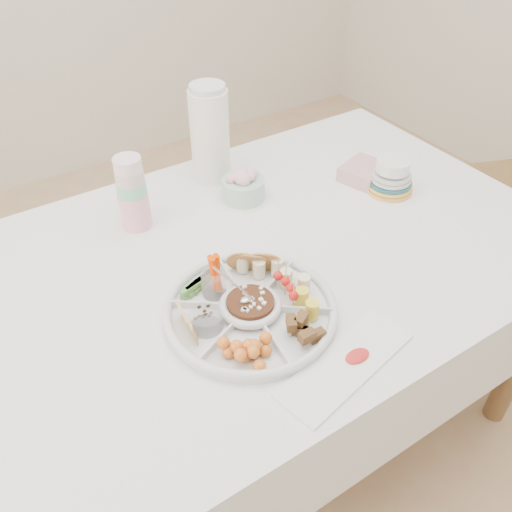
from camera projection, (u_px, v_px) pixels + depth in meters
floor at (267, 417)px, 1.88m from camera, size 4.00×4.00×0.00m
dining_table at (269, 344)px, 1.64m from camera, size 1.52×1.02×0.76m
chair at (510, 182)px, 2.03m from camera, size 0.60×0.60×1.11m
party_tray at (250, 308)px, 1.20m from camera, size 0.50×0.50×0.04m
bean_dip at (250, 305)px, 1.19m from camera, size 0.14×0.14×0.04m
tortillas at (254, 263)px, 1.28m from camera, size 0.12×0.12×0.06m
carrot_cucumber at (203, 272)px, 1.23m from camera, size 0.15×0.15×0.10m
pita_raisins at (195, 320)px, 1.14m from camera, size 0.14×0.14×0.06m
cherries at (245, 349)px, 1.09m from camera, size 0.16×0.16×0.05m
granola_chunks at (302, 328)px, 1.13m from camera, size 0.12×0.12×0.04m
banana_tomato at (302, 278)px, 1.22m from camera, size 0.13×0.13×0.08m
cup_stack at (132, 190)px, 1.40m from camera, size 0.10×0.10×0.22m
thermos at (210, 133)px, 1.57m from camera, size 0.15×0.15×0.30m
flower_bowl at (243, 184)px, 1.55m from camera, size 0.16×0.16×0.09m
napkin_stack at (364, 172)px, 1.64m from camera, size 0.16×0.15×0.04m
plate_stack at (391, 177)px, 1.58m from camera, size 0.15×0.15×0.09m
placemat at (346, 364)px, 1.10m from camera, size 0.34×0.17×0.01m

